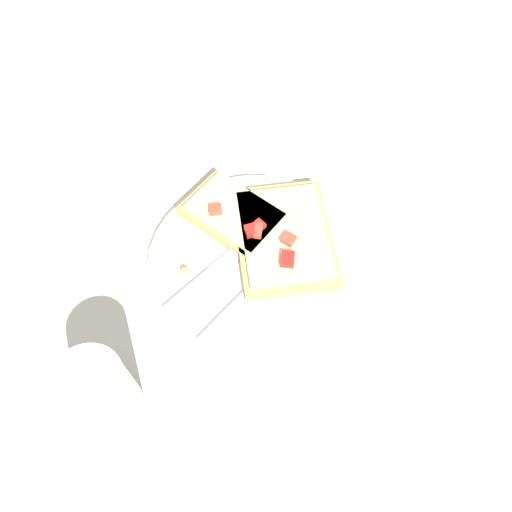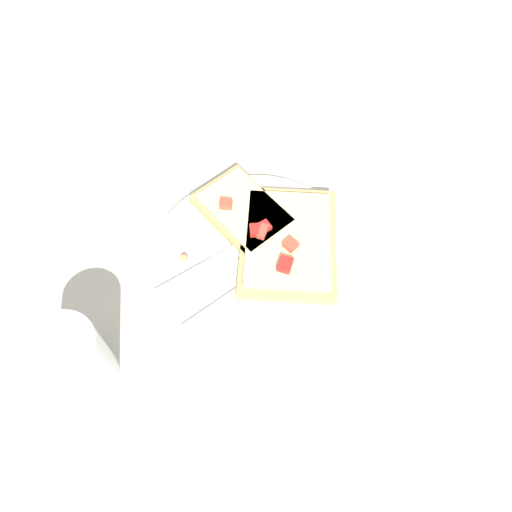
{
  "view_description": "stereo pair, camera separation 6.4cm",
  "coord_description": "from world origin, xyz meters",
  "px_view_note": "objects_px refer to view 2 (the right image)",
  "views": [
    {
      "loc": [
        -0.31,
        -0.1,
        0.58
      ],
      "look_at": [
        0.0,
        0.0,
        0.02
      ],
      "focal_mm": 35.0,
      "sensor_mm": 36.0,
      "label": 1
    },
    {
      "loc": [
        -0.28,
        -0.16,
        0.58
      ],
      "look_at": [
        0.0,
        0.0,
        0.02
      ],
      "focal_mm": 35.0,
      "sensor_mm": 36.0,
      "label": 2
    }
  ],
  "objects_px": {
    "pizza_slice_corner": "(244,212)",
    "knife": "(214,264)",
    "fork": "(269,275)",
    "drinking_glass": "(74,360)",
    "plate": "(256,262)",
    "pizza_slice_main": "(288,242)"
  },
  "relations": [
    {
      "from": "pizza_slice_corner",
      "to": "knife",
      "type": "bearing_deg",
      "value": -67.66
    },
    {
      "from": "fork",
      "to": "drinking_glass",
      "type": "relative_size",
      "value": 2.11
    },
    {
      "from": "plate",
      "to": "pizza_slice_main",
      "type": "distance_m",
      "value": 0.05
    },
    {
      "from": "knife",
      "to": "drinking_glass",
      "type": "relative_size",
      "value": 1.78
    },
    {
      "from": "pizza_slice_main",
      "to": "drinking_glass",
      "type": "distance_m",
      "value": 0.3
    },
    {
      "from": "pizza_slice_main",
      "to": "pizza_slice_corner",
      "type": "relative_size",
      "value": 1.31
    },
    {
      "from": "pizza_slice_main",
      "to": "fork",
      "type": "bearing_deg",
      "value": 154.52
    },
    {
      "from": "plate",
      "to": "drinking_glass",
      "type": "height_order",
      "value": "drinking_glass"
    },
    {
      "from": "pizza_slice_corner",
      "to": "drinking_glass",
      "type": "height_order",
      "value": "drinking_glass"
    },
    {
      "from": "plate",
      "to": "fork",
      "type": "relative_size",
      "value": 1.32
    },
    {
      "from": "pizza_slice_main",
      "to": "pizza_slice_corner",
      "type": "distance_m",
      "value": 0.08
    },
    {
      "from": "knife",
      "to": "pizza_slice_main",
      "type": "bearing_deg",
      "value": -17.01
    },
    {
      "from": "knife",
      "to": "drinking_glass",
      "type": "height_order",
      "value": "drinking_glass"
    },
    {
      "from": "fork",
      "to": "pizza_slice_corner",
      "type": "height_order",
      "value": "pizza_slice_corner"
    },
    {
      "from": "knife",
      "to": "pizza_slice_main",
      "type": "relative_size",
      "value": 0.89
    },
    {
      "from": "plate",
      "to": "drinking_glass",
      "type": "relative_size",
      "value": 2.78
    },
    {
      "from": "drinking_glass",
      "to": "pizza_slice_main",
      "type": "bearing_deg",
      "value": -25.4
    },
    {
      "from": "fork",
      "to": "plate",
      "type": "bearing_deg",
      "value": 87.07
    },
    {
      "from": "fork",
      "to": "knife",
      "type": "distance_m",
      "value": 0.07
    },
    {
      "from": "fork",
      "to": "drinking_glass",
      "type": "xyz_separation_m",
      "value": [
        -0.21,
        0.13,
        0.04
      ]
    },
    {
      "from": "pizza_slice_corner",
      "to": "drinking_glass",
      "type": "xyz_separation_m",
      "value": [
        -0.28,
        0.05,
        0.03
      ]
    },
    {
      "from": "pizza_slice_main",
      "to": "plate",
      "type": "bearing_deg",
      "value": 120.44
    }
  ]
}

